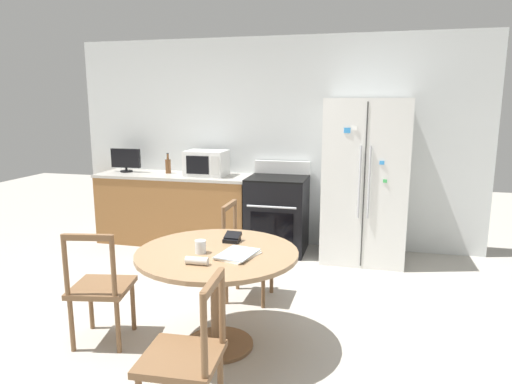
{
  "coord_description": "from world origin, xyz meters",
  "views": [
    {
      "loc": [
        1.19,
        -3.06,
        1.8
      ],
      "look_at": [
        0.15,
        1.15,
        0.95
      ],
      "focal_mm": 32.0,
      "sensor_mm": 36.0,
      "label": 1
    }
  ],
  "objects": [
    {
      "name": "candle_glass",
      "position": [
        0.06,
        -0.14,
        0.79
      ],
      "size": [
        0.08,
        0.08,
        0.09
      ],
      "color": "silver",
      "rests_on": "dining_table"
    },
    {
      "name": "dining_table",
      "position": [
        0.16,
        -0.07,
        0.6
      ],
      "size": [
        1.18,
        1.18,
        0.75
      ],
      "color": "#997551",
      "rests_on": "ground_plane"
    },
    {
      "name": "back_wall",
      "position": [
        0.0,
        2.65,
        1.3
      ],
      "size": [
        5.2,
        0.1,
        2.6
      ],
      "color": "silver",
      "rests_on": "ground_plane"
    },
    {
      "name": "wallet",
      "position": [
        0.2,
        0.18,
        0.78
      ],
      "size": [
        0.12,
        0.13,
        0.07
      ],
      "color": "black",
      "rests_on": "dining_table"
    },
    {
      "name": "dining_chair_left",
      "position": [
        -0.71,
        -0.22,
        0.43
      ],
      "size": [
        0.49,
        0.49,
        0.9
      ],
      "rotation": [
        0.0,
        0.0,
        6.47
      ],
      "color": "brown",
      "rests_on": "ground_plane"
    },
    {
      "name": "microwave",
      "position": [
        -0.78,
        2.29,
        1.06
      ],
      "size": [
        0.5,
        0.39,
        0.31
      ],
      "color": "white",
      "rests_on": "kitchen_counter"
    },
    {
      "name": "folded_napkin",
      "position": [
        0.12,
        -0.37,
        0.77
      ],
      "size": [
        0.15,
        0.06,
        0.05
      ],
      "color": "silver",
      "rests_on": "dining_table"
    },
    {
      "name": "kitchen_counter",
      "position": [
        -1.22,
        2.29,
        0.45
      ],
      "size": [
        1.99,
        0.64,
        0.9
      ],
      "color": "#936033",
      "rests_on": "ground_plane"
    },
    {
      "name": "dining_chair_far",
      "position": [
        0.14,
        0.82,
        0.43
      ],
      "size": [
        0.42,
        0.42,
        0.9
      ],
      "rotation": [
        0.0,
        0.0,
        4.7
      ],
      "color": "brown",
      "rests_on": "ground_plane"
    },
    {
      "name": "oven_range",
      "position": [
        0.14,
        2.26,
        0.47
      ],
      "size": [
        0.7,
        0.68,
        1.08
      ],
      "color": "black",
      "rests_on": "ground_plane"
    },
    {
      "name": "refrigerator",
      "position": [
        1.16,
        2.22,
        0.92
      ],
      "size": [
        0.92,
        0.76,
        1.85
      ],
      "color": "white",
      "rests_on": "ground_plane"
    },
    {
      "name": "mail_stack",
      "position": [
        0.34,
        -0.14,
        0.76
      ],
      "size": [
        0.31,
        0.36,
        0.02
      ],
      "color": "white",
      "rests_on": "dining_table"
    },
    {
      "name": "dining_chair_near",
      "position": [
        0.28,
        -0.95,
        0.43
      ],
      "size": [
        0.44,
        0.44,
        0.9
      ],
      "rotation": [
        0.0,
        0.0,
        1.63
      ],
      "color": "brown",
      "rests_on": "ground_plane"
    },
    {
      "name": "counter_bottle",
      "position": [
        -1.33,
        2.35,
        1.0
      ],
      "size": [
        0.07,
        0.07,
        0.26
      ],
      "color": "brown",
      "rests_on": "kitchen_counter"
    },
    {
      "name": "countertop_tv",
      "position": [
        -1.91,
        2.32,
        1.07
      ],
      "size": [
        0.4,
        0.16,
        0.31
      ],
      "color": "black",
      "rests_on": "kitchen_counter"
    },
    {
      "name": "ground_plane",
      "position": [
        0.0,
        0.0,
        0.0
      ],
      "size": [
        14.0,
        14.0,
        0.0
      ],
      "primitive_type": "plane",
      "color": "#B2ADA3"
    }
  ]
}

